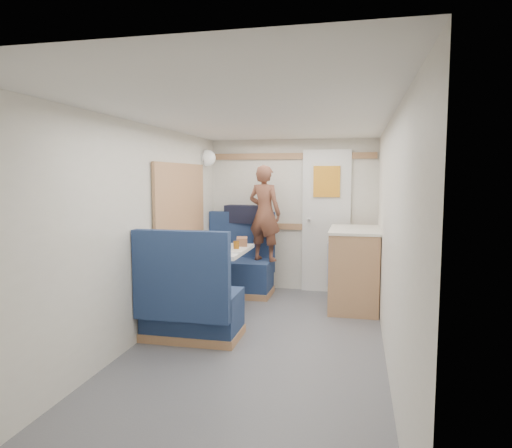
% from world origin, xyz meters
% --- Properties ---
extents(floor, '(4.50, 4.50, 0.00)m').
position_xyz_m(floor, '(0.00, 0.00, 0.00)').
color(floor, '#515156').
rests_on(floor, ground).
extents(ceiling, '(4.50, 4.50, 0.00)m').
position_xyz_m(ceiling, '(0.00, 0.00, 2.00)').
color(ceiling, silver).
rests_on(ceiling, wall_back).
extents(wall_back, '(2.20, 0.02, 2.00)m').
position_xyz_m(wall_back, '(0.00, 2.25, 1.00)').
color(wall_back, silver).
rests_on(wall_back, floor).
extents(wall_left, '(0.02, 4.50, 2.00)m').
position_xyz_m(wall_left, '(-1.10, 0.00, 1.00)').
color(wall_left, silver).
rests_on(wall_left, floor).
extents(wall_right, '(0.02, 4.50, 2.00)m').
position_xyz_m(wall_right, '(1.10, 0.00, 1.00)').
color(wall_right, silver).
rests_on(wall_right, floor).
extents(oak_trim_low, '(2.15, 0.02, 0.08)m').
position_xyz_m(oak_trim_low, '(0.00, 2.23, 0.85)').
color(oak_trim_low, '#A7744B').
rests_on(oak_trim_low, wall_back).
extents(oak_trim_high, '(2.15, 0.02, 0.08)m').
position_xyz_m(oak_trim_high, '(0.00, 2.23, 1.78)').
color(oak_trim_high, '#A7744B').
rests_on(oak_trim_high, wall_back).
extents(side_window, '(0.04, 1.30, 0.72)m').
position_xyz_m(side_window, '(-1.08, 1.00, 1.25)').
color(side_window, '#A8B79B').
rests_on(side_window, wall_left).
extents(rear_door, '(0.62, 0.12, 1.86)m').
position_xyz_m(rear_door, '(0.45, 2.22, 0.97)').
color(rear_door, white).
rests_on(rear_door, wall_back).
extents(dinette_table, '(0.62, 0.92, 0.72)m').
position_xyz_m(dinette_table, '(-0.65, 1.00, 0.57)').
color(dinette_table, white).
rests_on(dinette_table, floor).
extents(bench_far, '(0.90, 0.59, 1.05)m').
position_xyz_m(bench_far, '(-0.65, 1.86, 0.30)').
color(bench_far, '#17284B').
rests_on(bench_far, floor).
extents(bench_near, '(0.90, 0.59, 1.05)m').
position_xyz_m(bench_near, '(-0.65, 0.14, 0.30)').
color(bench_near, '#17284B').
rests_on(bench_near, floor).
extents(ledge, '(0.90, 0.14, 0.04)m').
position_xyz_m(ledge, '(-0.65, 2.12, 0.88)').
color(ledge, '#A7744B').
rests_on(ledge, bench_far).
extents(dome_light, '(0.20, 0.20, 0.20)m').
position_xyz_m(dome_light, '(-1.04, 1.85, 1.75)').
color(dome_light, white).
rests_on(dome_light, wall_left).
extents(galley_counter, '(0.57, 0.92, 0.92)m').
position_xyz_m(galley_counter, '(0.82, 1.55, 0.47)').
color(galley_counter, '#A7744B').
rests_on(galley_counter, floor).
extents(person, '(0.51, 0.41, 1.21)m').
position_xyz_m(person, '(-0.30, 1.86, 1.05)').
color(person, brown).
rests_on(person, bench_far).
extents(duffel_bag, '(0.51, 0.30, 0.23)m').
position_xyz_m(duffel_bag, '(-0.63, 2.12, 1.02)').
color(duffel_bag, black).
rests_on(duffel_bag, ledge).
extents(tray, '(0.33, 0.39, 0.02)m').
position_xyz_m(tray, '(-0.50, 0.89, 0.73)').
color(tray, white).
rests_on(tray, dinette_table).
extents(orange_fruit, '(0.07, 0.07, 0.07)m').
position_xyz_m(orange_fruit, '(-0.52, 0.80, 0.77)').
color(orange_fruit, '#E5500A').
rests_on(orange_fruit, tray).
extents(cheese_block, '(0.10, 0.06, 0.03)m').
position_xyz_m(cheese_block, '(-0.66, 0.68, 0.75)').
color(cheese_block, '#DEC780').
rests_on(cheese_block, tray).
extents(wine_glass, '(0.08, 0.08, 0.17)m').
position_xyz_m(wine_glass, '(-0.69, 0.98, 0.84)').
color(wine_glass, white).
rests_on(wine_glass, dinette_table).
extents(tumbler_left, '(0.07, 0.07, 0.12)m').
position_xyz_m(tumbler_left, '(-0.81, 0.69, 0.78)').
color(tumbler_left, white).
rests_on(tumbler_left, dinette_table).
extents(tumbler_mid, '(0.07, 0.07, 0.11)m').
position_xyz_m(tumbler_mid, '(-0.66, 1.26, 0.78)').
color(tumbler_mid, white).
rests_on(tumbler_mid, dinette_table).
extents(tumbler_right, '(0.07, 0.07, 0.12)m').
position_xyz_m(tumbler_right, '(-0.60, 1.20, 0.78)').
color(tumbler_right, silver).
rests_on(tumbler_right, dinette_table).
extents(beer_glass, '(0.06, 0.06, 0.10)m').
position_xyz_m(beer_glass, '(-0.43, 0.95, 0.77)').
color(beer_glass, '#8D5114').
rests_on(beer_glass, dinette_table).
extents(pepper_grinder, '(0.03, 0.03, 0.09)m').
position_xyz_m(pepper_grinder, '(-0.72, 0.99, 0.76)').
color(pepper_grinder, black).
rests_on(pepper_grinder, dinette_table).
extents(salt_grinder, '(0.04, 0.04, 0.10)m').
position_xyz_m(salt_grinder, '(-0.61, 0.91, 0.77)').
color(salt_grinder, white).
rests_on(salt_grinder, dinette_table).
extents(bread_loaf, '(0.17, 0.25, 0.09)m').
position_xyz_m(bread_loaf, '(-0.45, 1.30, 0.77)').
color(bread_loaf, brown).
rests_on(bread_loaf, dinette_table).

